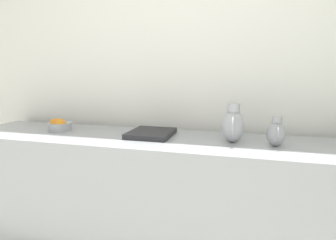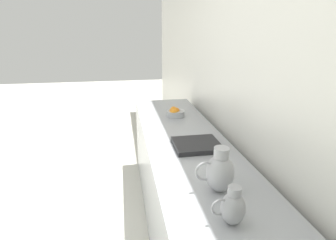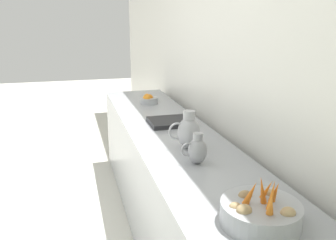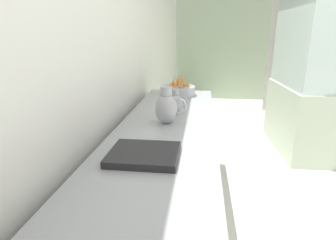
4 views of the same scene
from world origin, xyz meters
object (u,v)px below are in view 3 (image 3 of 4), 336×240
(vegetable_colander, at_px, (261,212))
(metal_pitcher_tall, at_px, (188,132))
(metal_pitcher_short, at_px, (197,150))
(orange_bowl, at_px, (149,99))

(vegetable_colander, height_order, metal_pitcher_tall, metal_pitcher_tall)
(metal_pitcher_short, bearing_deg, vegetable_colander, 92.71)
(orange_bowl, relative_size, metal_pitcher_short, 0.96)
(vegetable_colander, relative_size, metal_pitcher_short, 1.78)
(vegetable_colander, xyz_separation_m, metal_pitcher_tall, (-0.00, -0.93, 0.06))
(vegetable_colander, relative_size, orange_bowl, 1.85)
(vegetable_colander, xyz_separation_m, orange_bowl, (-0.03, -2.26, -0.01))
(vegetable_colander, height_order, orange_bowl, vegetable_colander)
(metal_pitcher_tall, relative_size, metal_pitcher_short, 1.35)
(metal_pitcher_tall, height_order, metal_pitcher_short, metal_pitcher_tall)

